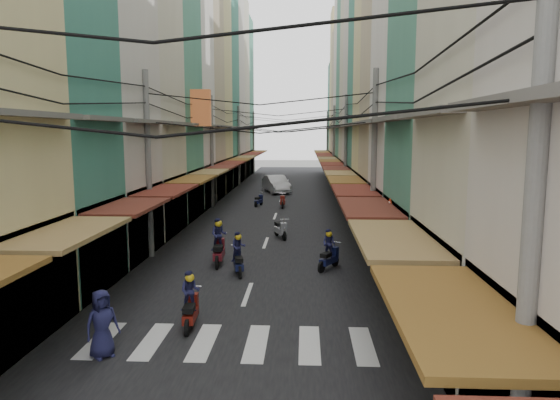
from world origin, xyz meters
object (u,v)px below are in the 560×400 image
(white_car, at_px, (276,192))
(market_umbrella, at_px, (463,253))
(bicycle, at_px, (469,299))
(traffic_sign, at_px, (390,222))

(white_car, bearing_deg, market_umbrella, -94.06)
(white_car, relative_size, market_umbrella, 2.58)
(bicycle, distance_m, traffic_sign, 3.68)
(bicycle, bearing_deg, traffic_sign, 42.90)
(white_car, height_order, market_umbrella, market_umbrella)
(white_car, relative_size, bicycle, 3.26)
(market_umbrella, bearing_deg, bicycle, 62.13)
(market_umbrella, relative_size, traffic_sign, 0.67)
(white_car, distance_m, traffic_sign, 28.48)
(traffic_sign, bearing_deg, white_car, 101.54)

